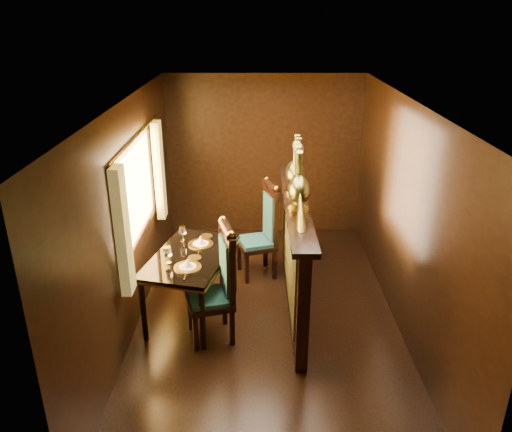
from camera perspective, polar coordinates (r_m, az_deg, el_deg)
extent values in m
plane|color=black|center=(6.03, 1.23, -11.34)|extent=(5.00, 5.00, 0.00)
cube|color=black|center=(7.79, 0.94, 6.86)|extent=(3.00, 0.04, 2.50)
cube|color=black|center=(3.28, 2.32, -17.68)|extent=(3.00, 0.04, 2.50)
cube|color=black|center=(5.60, -14.19, -0.33)|extent=(0.04, 5.00, 2.50)
cube|color=black|center=(5.67, 16.67, -0.33)|extent=(0.04, 5.00, 2.50)
cube|color=beige|center=(5.08, 1.47, 12.76)|extent=(3.00, 5.00, 0.04)
cube|color=#FFC672|center=(5.80, -13.67, 2.64)|extent=(0.01, 1.70, 1.05)
cube|color=yellow|center=(4.92, -14.99, -1.77)|extent=(0.10, 0.22, 1.30)
cube|color=yellow|center=(6.69, -11.01, 5.10)|extent=(0.10, 0.22, 1.30)
cylinder|color=gold|center=(5.60, -13.51, 8.86)|extent=(0.03, 2.20, 0.03)
cube|color=black|center=(5.97, 4.35, -4.52)|extent=(0.12, 2.60, 1.30)
cube|color=#373719|center=(5.95, 3.74, -4.09)|extent=(0.02, 2.20, 0.95)
cube|color=black|center=(5.70, 4.55, 1.58)|extent=(0.26, 2.70, 0.06)
cube|color=black|center=(5.73, -7.48, -4.58)|extent=(1.08, 1.47, 0.04)
cube|color=gold|center=(5.74, -7.46, -4.84)|extent=(1.10, 1.49, 0.02)
cylinder|color=black|center=(5.58, -12.73, -10.57)|extent=(0.06, 0.06, 0.73)
cylinder|color=black|center=(5.35, -6.13, -11.71)|extent=(0.06, 0.06, 0.73)
cylinder|color=black|center=(6.52, -8.21, -5.07)|extent=(0.06, 0.06, 0.73)
cylinder|color=black|center=(6.32, -2.52, -5.78)|extent=(0.06, 0.06, 0.73)
cylinder|color=gold|center=(5.45, -7.82, -5.79)|extent=(0.30, 0.30, 0.01)
cone|color=silver|center=(5.42, -7.85, -5.29)|extent=(0.11, 0.11, 0.10)
cylinder|color=gold|center=(5.94, -6.35, -3.19)|extent=(0.30, 0.30, 0.01)
cone|color=silver|center=(5.92, -6.37, -2.72)|extent=(0.11, 0.11, 0.10)
cylinder|color=silver|center=(5.80, -10.45, -3.85)|extent=(0.03, 0.03, 0.06)
cylinder|color=silver|center=(5.83, -9.90, -3.65)|extent=(0.03, 0.03, 0.06)
cube|color=black|center=(5.47, -5.30, -9.67)|extent=(0.58, 0.58, 0.06)
cube|color=navy|center=(5.44, -5.32, -9.21)|extent=(0.52, 0.52, 0.05)
cube|color=navy|center=(5.30, -3.24, -5.75)|extent=(0.13, 0.37, 0.61)
cube|color=black|center=(5.42, -6.92, -13.18)|extent=(0.05, 0.05, 0.42)
cube|color=black|center=(5.48, -2.76, -12.62)|extent=(0.05, 0.05, 0.42)
cube|color=black|center=(5.75, -7.53, -10.94)|extent=(0.05, 0.05, 0.42)
cube|color=black|center=(5.79, -3.62, -10.45)|extent=(0.05, 0.05, 0.42)
sphere|color=gold|center=(4.92, -2.88, -2.09)|extent=(0.07, 0.07, 0.07)
sphere|color=gold|center=(5.28, -3.80, -0.36)|extent=(0.07, 0.07, 0.07)
cube|color=black|center=(6.69, 0.05, -3.29)|extent=(0.58, 0.58, 0.06)
cube|color=navy|center=(6.66, 0.05, -2.90)|extent=(0.53, 0.53, 0.05)
cube|color=navy|center=(6.58, 1.74, 0.00)|extent=(0.14, 0.36, 0.60)
cube|color=black|center=(6.58, -1.06, -6.07)|extent=(0.05, 0.05, 0.42)
cube|color=black|center=(6.69, 2.13, -5.60)|extent=(0.05, 0.05, 0.42)
cube|color=black|center=(6.91, -1.96, -4.60)|extent=(0.05, 0.05, 0.42)
cube|color=black|center=(7.01, 1.09, -4.18)|extent=(0.05, 0.05, 0.42)
sphere|color=gold|center=(6.25, 2.36, 3.17)|extent=(0.07, 0.07, 0.07)
sphere|color=gold|center=(6.60, 1.24, 4.24)|extent=(0.07, 0.07, 0.07)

